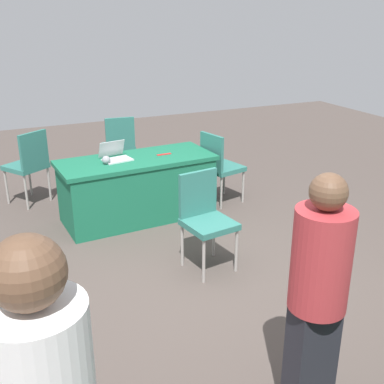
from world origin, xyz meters
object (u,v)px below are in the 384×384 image
chair_tucked_left (119,143)px  scissors_red (164,154)px  chair_near_front (29,162)px  chair_aisle (205,215)px  table_foreground (138,188)px  chair_tucked_right (219,164)px  yarn_ball (106,160)px  person_presenter (318,290)px  laptop_silver (116,156)px

chair_tucked_left → scissors_red: size_ratio=5.32×
chair_near_front → chair_aisle: 2.77m
table_foreground → chair_aisle: bearing=99.0°
table_foreground → chair_tucked_left: (-0.22, -1.49, 0.17)m
chair_tucked_right → scissors_red: 0.80m
chair_tucked_left → yarn_ball: (0.60, 1.56, 0.26)m
chair_near_front → person_presenter: bearing=-108.9°
yarn_ball → chair_near_front: bearing=-56.0°
chair_tucked_left → chair_tucked_right: 1.72m
chair_tucked_left → chair_aisle: 2.89m
chair_tucked_left → chair_tucked_right: (-0.90, 1.47, -0.01)m
table_foreground → chair_aisle: size_ratio=1.96×
person_presenter → scissors_red: bearing=85.4°
chair_aisle → laptop_silver: bearing=-80.7°
chair_tucked_right → chair_tucked_left: bearing=-161.6°
person_presenter → scissors_red: 3.37m
chair_tucked_left → person_presenter: size_ratio=0.60×
chair_near_front → laptop_silver: 1.33m
table_foreground → yarn_ball: (0.38, 0.08, 0.43)m
table_foreground → scissors_red: size_ratio=10.44×
chair_aisle → laptop_silver: laptop_silver is taller
scissors_red → chair_tucked_left: bearing=-86.8°
yarn_ball → scissors_red: 0.74m
yarn_ball → scissors_red: size_ratio=0.54×
person_presenter → laptop_silver: person_presenter is taller
chair_tucked_right → table_foreground: bearing=-101.9°
chair_tucked_right → laptop_silver: size_ratio=2.61×
chair_tucked_right → laptop_silver: bearing=-104.1°
chair_near_front → chair_aisle: chair_near_front is taller
chair_tucked_left → chair_aisle: (0.00, 2.89, -0.00)m
chair_tucked_left → yarn_ball: 1.70m
chair_near_front → chair_aisle: size_ratio=1.02×
table_foreground → chair_near_front: chair_near_front is taller
chair_near_front → person_presenter: 4.51m
chair_near_front → laptop_silver: bearing=-80.8°
laptop_silver → yarn_ball: size_ratio=3.75×
table_foreground → laptop_silver: 0.48m
table_foreground → scissors_red: 0.52m
person_presenter → scissors_red: size_ratio=8.90×
chair_near_front → yarn_ball: size_ratio=10.11×
chair_near_front → table_foreground: bearing=-75.5°
table_foreground → yarn_ball: yarn_ball is taller
chair_aisle → chair_tucked_left: bearing=-98.2°
chair_aisle → table_foreground: bearing=-89.2°
chair_aisle → person_presenter: (0.23, 1.94, 0.34)m
chair_tucked_left → scissors_red: bearing=-78.5°
person_presenter → laptop_silver: (0.23, -3.39, -0.09)m
chair_near_front → laptop_silver: (-0.88, 0.97, 0.23)m
chair_aisle → scissors_red: (-0.13, -1.41, 0.21)m
chair_near_front → laptop_silver: chair_near_front is taller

